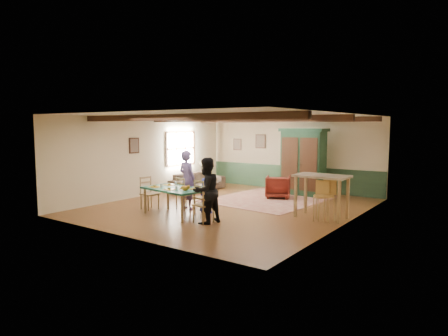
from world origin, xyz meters
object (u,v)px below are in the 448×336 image
Objects in this scene: dining_chair_end_left at (150,193)px; person_man at (187,180)px; person_woman at (206,191)px; armchair at (278,187)px; dining_chair_end_right at (203,204)px; sofa at (198,182)px; table_lamp at (201,167)px; dining_chair_far_right at (204,197)px; cat at (185,188)px; armoire at (303,162)px; end_table at (201,180)px; person_child at (206,195)px; dining_table at (175,202)px; counter_table at (321,197)px; dining_chair_far_left at (185,193)px; bar_stool_right at (327,201)px; bar_stool_left at (321,201)px.

person_man is at bearing -43.15° from dining_chair_end_left.
armchair is at bearing -168.42° from person_woman.
dining_chair_end_right is 4.98m from sofa.
armchair is 1.69× the size of table_lamp.
dining_chair_far_right reaches higher than cat.
end_table is (-4.12, -0.50, -0.90)m from armoire.
dining_table is at bearing 63.43° from person_child.
dining_chair_end_left is 4.61m from end_table.
person_man is 4.50m from armoire.
dining_chair_end_right is at bearing -8.67° from dining_table.
table_lamp is (-3.20, 3.78, 0.27)m from person_child.
armoire is (0.91, 5.18, 0.33)m from cat.
person_woman is at bearing -50.12° from end_table.
armchair is at bearing -90.09° from person_child.
table_lamp is (-3.19, 3.85, 0.29)m from dining_chair_far_right.
counter_table is (4.43, 1.85, 0.10)m from dining_chair_end_left.
end_table is at bearing -48.51° from dining_chair_far_left.
bar_stool_right is (2.34, 1.92, -0.29)m from person_woman.
dining_table is 3.81m from bar_stool_left.
cat is at bearing -143.22° from sofa.
dining_chair_end_left is at bearing 46.85° from person_man.
counter_table is (2.80, 1.30, 0.07)m from person_child.
person_child is 4.96m from end_table.
cat is at bearing 139.20° from dining_chair_far_left.
sofa is (-3.36, 3.77, -0.48)m from person_woman.
dining_table is at bearing 116.57° from person_man.
bar_stool_right is (3.56, 1.73, 0.15)m from dining_table.
end_table is at bearing 120.90° from dining_table.
dining_chair_far_right is 0.41× the size of armoire.
person_woman is 5.07m from sofa.
armchair is at bearing -169.76° from dining_chair_end_right.
sofa is 5.89m from bar_stool_left.
counter_table is (5.44, -1.56, 0.23)m from sofa.
dining_chair_end_left is at bearing -155.59° from bar_stool_right.
person_child reaches higher than dining_chair_end_left.
counter_table reaches higher than cat.
person_woman is 4.18m from armchair.
sofa is (-1.85, 2.82, -0.14)m from dining_chair_far_left.
table_lamp reaches higher than armchair.
person_woman reaches higher than dining_chair_far_left.
bar_stool_left is (3.43, 1.67, 0.14)m from dining_table.
person_man is 3.56× the size of table_lamp.
dining_table is at bearing -148.53° from counter_table.
dining_table is 5.26m from table_lamp.
end_table is at bearing -131.45° from person_woman.
armoire is at bearing -174.71° from dining_chair_end_right.
bar_stool_left is (4.55, 1.49, 0.04)m from dining_chair_end_left.
table_lamp reaches higher than dining_chair_end_right.
person_man is at bearing 43.38° from armchair.
bar_stool_right is at bearing -62.91° from dining_chair_end_left.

